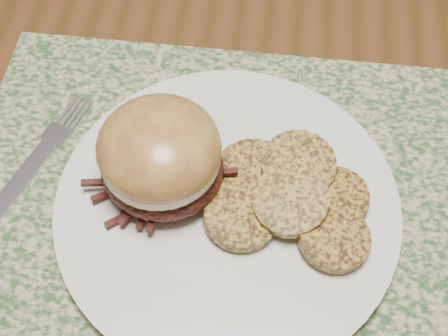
% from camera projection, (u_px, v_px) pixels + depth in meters
% --- Properties ---
extents(ground, '(3.50, 3.50, 0.00)m').
position_uv_depth(ground, '(283.00, 293.00, 1.26)').
color(ground, brown).
rests_on(ground, ground).
extents(dining_table, '(1.50, 0.90, 0.75)m').
position_uv_depth(dining_table, '(331.00, 77.00, 0.69)').
color(dining_table, brown).
rests_on(dining_table, ground).
extents(placemat, '(0.45, 0.33, 0.00)m').
position_uv_depth(placemat, '(229.00, 201.00, 0.52)').
color(placemat, '#32562C').
rests_on(placemat, dining_table).
extents(dinner_plate, '(0.26, 0.26, 0.02)m').
position_uv_depth(dinner_plate, '(227.00, 207.00, 0.50)').
color(dinner_plate, white).
rests_on(dinner_plate, placemat).
extents(pork_sandwich, '(0.13, 0.12, 0.07)m').
position_uv_depth(pork_sandwich, '(160.00, 156.00, 0.48)').
color(pork_sandwich, black).
rests_on(pork_sandwich, dinner_plate).
extents(roasted_potatoes, '(0.14, 0.14, 0.04)m').
position_uv_depth(roasted_potatoes, '(289.00, 196.00, 0.49)').
color(roasted_potatoes, '#B48835').
rests_on(roasted_potatoes, dinner_plate).
extents(fork, '(0.08, 0.18, 0.00)m').
position_uv_depth(fork, '(25.00, 176.00, 0.53)').
color(fork, silver).
rests_on(fork, placemat).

